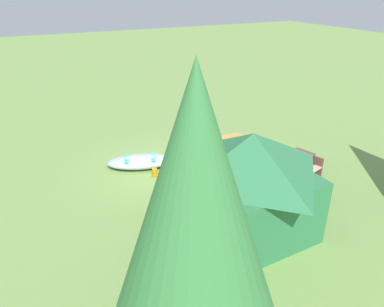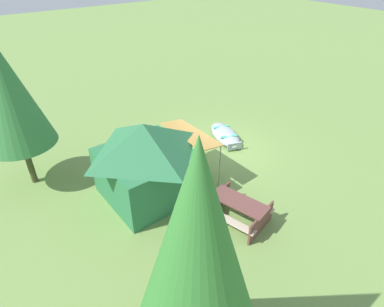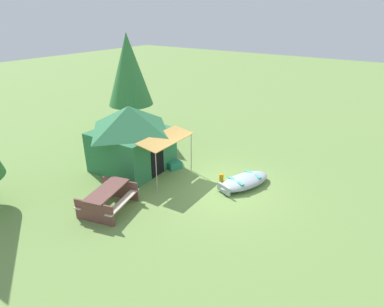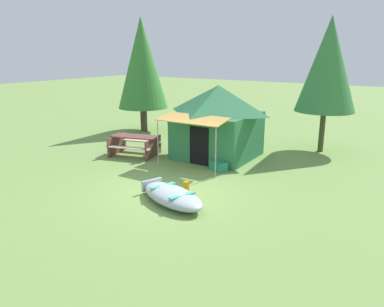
{
  "view_description": "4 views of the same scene",
  "coord_description": "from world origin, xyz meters",
  "px_view_note": "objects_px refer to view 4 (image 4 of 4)",
  "views": [
    {
      "loc": [
        4.24,
        10.27,
        5.93
      ],
      "look_at": [
        -0.44,
        1.05,
        1.02
      ],
      "focal_mm": 33.88,
      "sensor_mm": 36.0,
      "label": 1
    },
    {
      "loc": [
        -8.6,
        8.0,
        7.35
      ],
      "look_at": [
        -0.49,
        2.0,
        0.86
      ],
      "focal_mm": 30.47,
      "sensor_mm": 36.0,
      "label": 2
    },
    {
      "loc": [
        -9.42,
        -5.32,
        6.24
      ],
      "look_at": [
        0.26,
        1.44,
        0.99
      ],
      "focal_mm": 30.21,
      "sensor_mm": 36.0,
      "label": 3
    },
    {
      "loc": [
        6.27,
        -8.18,
        3.93
      ],
      "look_at": [
        0.02,
        1.25,
        0.83
      ],
      "focal_mm": 34.85,
      "sensor_mm": 36.0,
      "label": 4
    }
  ],
  "objects_px": {
    "beached_rowboat": "(172,196)",
    "fuel_can": "(186,186)",
    "canvas_cabin_tent": "(218,120)",
    "cooler_box": "(219,166)",
    "pine_tree_back_left": "(328,65)",
    "picnic_table": "(135,143)",
    "pine_tree_back_right": "(142,63)"
  },
  "relations": [
    {
      "from": "beached_rowboat",
      "to": "fuel_can",
      "type": "bearing_deg",
      "value": 100.15
    },
    {
      "from": "beached_rowboat",
      "to": "fuel_can",
      "type": "relative_size",
      "value": 8.0
    },
    {
      "from": "canvas_cabin_tent",
      "to": "beached_rowboat",
      "type": "bearing_deg",
      "value": -74.62
    },
    {
      "from": "cooler_box",
      "to": "pine_tree_back_left",
      "type": "xyz_separation_m",
      "value": [
        2.18,
        4.55,
        3.28
      ]
    },
    {
      "from": "canvas_cabin_tent",
      "to": "fuel_can",
      "type": "relative_size",
      "value": 12.45
    },
    {
      "from": "picnic_table",
      "to": "cooler_box",
      "type": "bearing_deg",
      "value": 0.99
    },
    {
      "from": "fuel_can",
      "to": "pine_tree_back_left",
      "type": "relative_size",
      "value": 0.06
    },
    {
      "from": "picnic_table",
      "to": "pine_tree_back_left",
      "type": "distance_m",
      "value": 8.07
    },
    {
      "from": "fuel_can",
      "to": "pine_tree_back_right",
      "type": "relative_size",
      "value": 0.06
    },
    {
      "from": "pine_tree_back_right",
      "to": "beached_rowboat",
      "type": "bearing_deg",
      "value": -44.92
    },
    {
      "from": "canvas_cabin_tent",
      "to": "pine_tree_back_right",
      "type": "height_order",
      "value": "pine_tree_back_right"
    },
    {
      "from": "pine_tree_back_left",
      "to": "cooler_box",
      "type": "bearing_deg",
      "value": -115.56
    },
    {
      "from": "fuel_can",
      "to": "pine_tree_back_left",
      "type": "xyz_separation_m",
      "value": [
        1.99,
        6.77,
        3.29
      ]
    },
    {
      "from": "pine_tree_back_right",
      "to": "cooler_box",
      "type": "bearing_deg",
      "value": -29.43
    },
    {
      "from": "pine_tree_back_left",
      "to": "pine_tree_back_right",
      "type": "height_order",
      "value": "pine_tree_back_right"
    },
    {
      "from": "pine_tree_back_left",
      "to": "picnic_table",
      "type": "bearing_deg",
      "value": -142.02
    },
    {
      "from": "beached_rowboat",
      "to": "picnic_table",
      "type": "bearing_deg",
      "value": 143.05
    },
    {
      "from": "beached_rowboat",
      "to": "fuel_can",
      "type": "height_order",
      "value": "beached_rowboat"
    },
    {
      "from": "pine_tree_back_right",
      "to": "picnic_table",
      "type": "bearing_deg",
      "value": -53.82
    },
    {
      "from": "fuel_can",
      "to": "pine_tree_back_right",
      "type": "distance_m",
      "value": 9.41
    },
    {
      "from": "cooler_box",
      "to": "fuel_can",
      "type": "distance_m",
      "value": 2.23
    },
    {
      "from": "canvas_cabin_tent",
      "to": "picnic_table",
      "type": "xyz_separation_m",
      "value": [
        -2.8,
        -1.59,
        -0.94
      ]
    },
    {
      "from": "canvas_cabin_tent",
      "to": "pine_tree_back_left",
      "type": "xyz_separation_m",
      "value": [
        3.11,
        3.03,
        2.03
      ]
    },
    {
      "from": "picnic_table",
      "to": "pine_tree_back_right",
      "type": "distance_m",
      "value": 5.42
    },
    {
      "from": "beached_rowboat",
      "to": "cooler_box",
      "type": "height_order",
      "value": "beached_rowboat"
    },
    {
      "from": "picnic_table",
      "to": "pine_tree_back_left",
      "type": "height_order",
      "value": "pine_tree_back_left"
    },
    {
      "from": "fuel_can",
      "to": "pine_tree_back_left",
      "type": "bearing_deg",
      "value": 73.61
    },
    {
      "from": "canvas_cabin_tent",
      "to": "picnic_table",
      "type": "bearing_deg",
      "value": -150.49
    },
    {
      "from": "canvas_cabin_tent",
      "to": "pine_tree_back_left",
      "type": "height_order",
      "value": "pine_tree_back_left"
    },
    {
      "from": "canvas_cabin_tent",
      "to": "picnic_table",
      "type": "distance_m",
      "value": 3.36
    },
    {
      "from": "beached_rowboat",
      "to": "picnic_table",
      "type": "height_order",
      "value": "picnic_table"
    },
    {
      "from": "cooler_box",
      "to": "picnic_table",
      "type": "bearing_deg",
      "value": -179.01
    }
  ]
}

